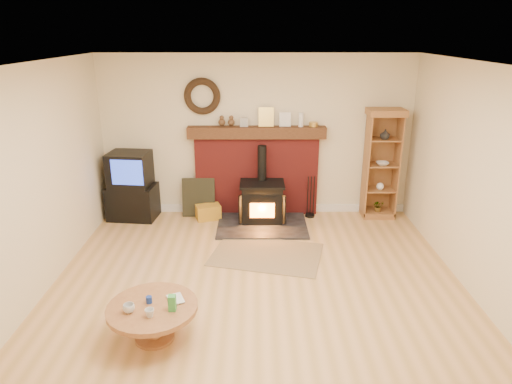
{
  "coord_description": "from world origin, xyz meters",
  "views": [
    {
      "loc": [
        -0.03,
        -4.5,
        2.93
      ],
      "look_at": [
        -0.01,
        1.0,
        0.97
      ],
      "focal_mm": 32.0,
      "sensor_mm": 36.0,
      "label": 1
    }
  ],
  "objects_px": {
    "wood_stove": "(262,204)",
    "tv_unit": "(132,187)",
    "curio_cabinet": "(381,164)",
    "coffee_table": "(153,312)"
  },
  "relations": [
    {
      "from": "wood_stove",
      "to": "tv_unit",
      "type": "bearing_deg",
      "value": 174.56
    },
    {
      "from": "curio_cabinet",
      "to": "coffee_table",
      "type": "height_order",
      "value": "curio_cabinet"
    },
    {
      "from": "wood_stove",
      "to": "coffee_table",
      "type": "distance_m",
      "value": 3.15
    },
    {
      "from": "tv_unit",
      "to": "coffee_table",
      "type": "xyz_separation_m",
      "value": [
        0.99,
        -3.14,
        -0.22
      ]
    },
    {
      "from": "wood_stove",
      "to": "tv_unit",
      "type": "relative_size",
      "value": 1.26
    },
    {
      "from": "tv_unit",
      "to": "coffee_table",
      "type": "height_order",
      "value": "tv_unit"
    },
    {
      "from": "wood_stove",
      "to": "coffee_table",
      "type": "height_order",
      "value": "wood_stove"
    },
    {
      "from": "coffee_table",
      "to": "wood_stove",
      "type": "bearing_deg",
      "value": 69.17
    },
    {
      "from": "tv_unit",
      "to": "curio_cabinet",
      "type": "height_order",
      "value": "curio_cabinet"
    },
    {
      "from": "tv_unit",
      "to": "coffee_table",
      "type": "distance_m",
      "value": 3.3
    }
  ]
}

